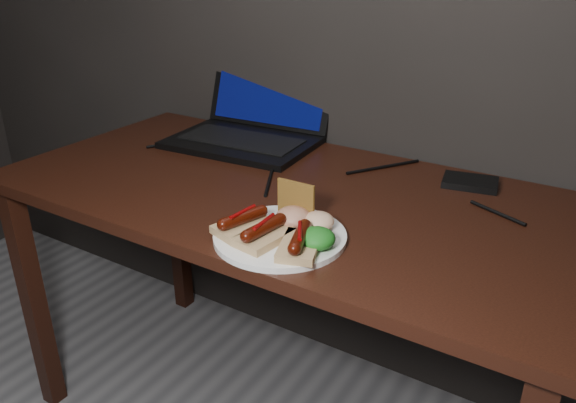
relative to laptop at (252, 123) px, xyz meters
The scene contains 12 objects.
desk 0.40m from the laptop, 43.62° to the right, with size 1.40×0.70×0.75m.
laptop is the anchor object (origin of this frame).
hard_drive 0.65m from the laptop, ahead, with size 0.13×0.09×0.02m, color black.
desk_cables 0.31m from the laptop, 24.92° to the right, with size 1.03×0.41×0.01m.
plate 0.63m from the laptop, 49.83° to the right, with size 0.26×0.26×0.01m, color white.
bread_sausage_left 0.61m from the laptop, 56.45° to the right, with size 0.10×0.13×0.04m.
bread_sausage_center 0.66m from the laptop, 52.80° to the right, with size 0.09×0.12×0.04m.
bread_sausage_right 0.70m from the laptop, 47.58° to the right, with size 0.10×0.13×0.04m.
crispbread 0.58m from the laptop, 45.82° to the right, with size 0.09×0.01×0.09m, color olive.
salad_greens 0.70m from the laptop, 44.81° to the right, with size 0.07×0.07×0.04m, color #125A15.
salsa_mound 0.60m from the laptop, 46.90° to the right, with size 0.07×0.07×0.04m, color maroon.
coleslaw_mound 0.63m from the laptop, 42.68° to the right, with size 0.06×0.06×0.04m, color beige.
Camera 1 is at (0.67, 0.33, 1.28)m, focal length 35.00 mm.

